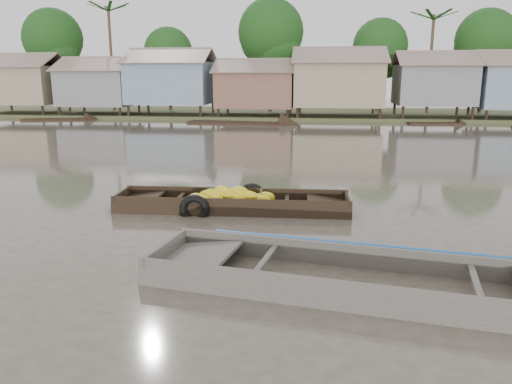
# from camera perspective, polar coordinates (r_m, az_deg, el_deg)

# --- Properties ---
(ground) EXTENTS (120.00, 120.00, 0.00)m
(ground) POSITION_cam_1_polar(r_m,az_deg,el_deg) (10.34, 1.12, -6.29)
(ground) COLOR #463E36
(ground) RESTS_ON ground
(riverbank) EXTENTS (120.00, 12.47, 10.22)m
(riverbank) POSITION_cam_1_polar(r_m,az_deg,el_deg) (41.60, 10.01, 12.72)
(riverbank) COLOR #384723
(riverbank) RESTS_ON ground
(banana_boat) EXTENTS (6.12, 1.72, 0.83)m
(banana_boat) POSITION_cam_1_polar(r_m,az_deg,el_deg) (13.09, -3.10, -1.19)
(banana_boat) COLOR black
(banana_boat) RESTS_ON ground
(viewer_boat) EXTENTS (7.57, 3.13, 0.59)m
(viewer_boat) POSITION_cam_1_polar(r_m,az_deg,el_deg) (8.63, 12.28, -10.35)
(viewer_boat) COLOR #49433D
(viewer_boat) RESTS_ON ground
(distant_boats) EXTENTS (47.61, 15.92, 0.35)m
(distant_boats) POSITION_cam_1_polar(r_m,az_deg,el_deg) (33.59, 18.52, 6.75)
(distant_boats) COLOR black
(distant_boats) RESTS_ON ground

